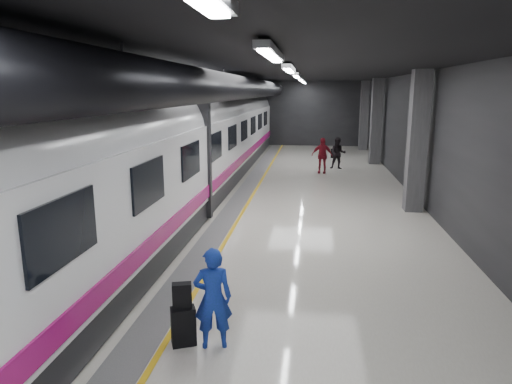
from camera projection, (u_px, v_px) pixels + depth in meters
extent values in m
plane|color=silver|center=(269.00, 222.00, 13.62)|extent=(40.00, 40.00, 0.00)
cube|color=black|center=(270.00, 67.00, 12.65)|extent=(10.00, 40.00, 0.02)
cube|color=#28282B|center=(296.00, 114.00, 32.51)|extent=(10.00, 0.02, 4.50)
cube|color=#28282B|center=(104.00, 145.00, 13.74)|extent=(0.02, 40.00, 4.50)
cube|color=#28282B|center=(450.00, 150.00, 12.53)|extent=(0.02, 40.00, 4.50)
cube|color=slate|center=(224.00, 221.00, 13.78)|extent=(0.65, 39.80, 0.01)
cube|color=yellow|center=(237.00, 221.00, 13.74)|extent=(0.10, 39.80, 0.01)
cylinder|color=black|center=(224.00, 87.00, 12.92)|extent=(0.80, 38.00, 0.80)
cube|color=silver|center=(271.00, 53.00, 6.78)|extent=(0.22, 2.60, 0.10)
cube|color=silver|center=(289.00, 69.00, 11.63)|extent=(0.22, 2.60, 0.10)
cube|color=silver|center=(297.00, 75.00, 16.47)|extent=(0.22, 2.60, 0.10)
cube|color=silver|center=(301.00, 79.00, 21.31)|extent=(0.22, 2.60, 0.10)
cube|color=silver|center=(303.00, 81.00, 26.16)|extent=(0.22, 2.60, 0.10)
cube|color=silver|center=(305.00, 82.00, 30.03)|extent=(0.22, 2.60, 0.10)
cube|color=#515154|center=(417.00, 142.00, 14.52)|extent=(0.55, 0.55, 4.50)
cube|color=#515154|center=(376.00, 122.00, 24.21)|extent=(0.55, 0.55, 4.50)
cube|color=#515154|center=(364.00, 116.00, 30.02)|extent=(0.55, 0.55, 4.50)
cube|color=black|center=(163.00, 208.00, 13.94)|extent=(2.80, 38.00, 0.60)
cube|color=white|center=(161.00, 162.00, 13.64)|extent=(2.90, 38.00, 2.20)
cylinder|color=white|center=(160.00, 131.00, 13.43)|extent=(2.80, 38.00, 2.80)
cube|color=#980D60|center=(210.00, 190.00, 13.63)|extent=(0.04, 38.00, 0.35)
cube|color=black|center=(161.00, 154.00, 13.58)|extent=(3.05, 0.25, 3.80)
cube|color=black|center=(63.00, 231.00, 5.62)|extent=(0.05, 1.60, 0.85)
cube|color=black|center=(149.00, 183.00, 8.53)|extent=(0.05, 1.60, 0.85)
cube|color=black|center=(191.00, 160.00, 11.43)|extent=(0.05, 1.60, 0.85)
cube|color=black|center=(216.00, 146.00, 14.34)|extent=(0.05, 1.60, 0.85)
cube|color=black|center=(232.00, 137.00, 17.25)|extent=(0.05, 1.60, 0.85)
cube|color=black|center=(244.00, 130.00, 20.15)|extent=(0.05, 1.60, 0.85)
cube|color=black|center=(253.00, 125.00, 23.06)|extent=(0.05, 1.60, 0.85)
cube|color=black|center=(260.00, 121.00, 25.96)|extent=(0.05, 1.60, 0.85)
cube|color=black|center=(265.00, 118.00, 28.87)|extent=(0.05, 1.60, 0.85)
imported|color=#192EBD|center=(213.00, 298.00, 6.85)|extent=(0.66, 0.51, 1.59)
cube|color=black|center=(183.00, 326.00, 7.01)|extent=(0.43, 0.36, 0.60)
cube|color=black|center=(182.00, 295.00, 6.93)|extent=(0.33, 0.23, 0.39)
imported|color=black|center=(338.00, 153.00, 22.82)|extent=(0.79, 0.63, 1.58)
imported|color=maroon|center=(322.00, 155.00, 21.67)|extent=(1.04, 0.54, 1.69)
cube|color=black|center=(334.00, 153.00, 26.65)|extent=(0.43, 0.36, 0.55)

